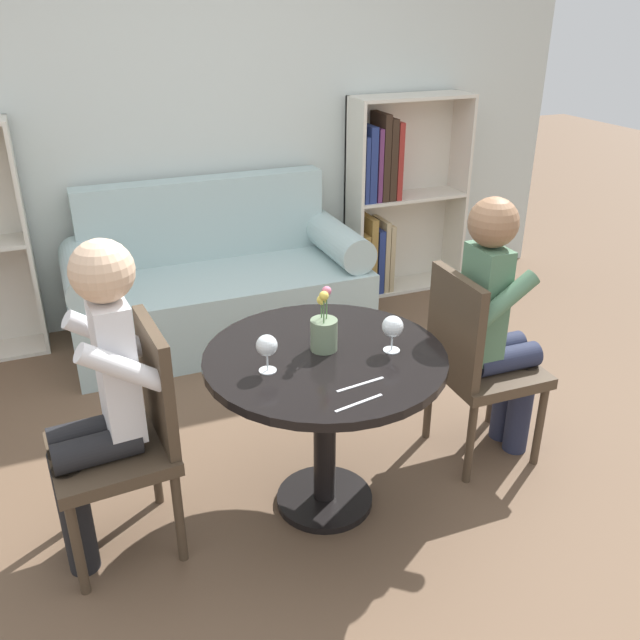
# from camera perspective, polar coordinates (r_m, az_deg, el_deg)

# --- Properties ---
(ground_plane) EXTENTS (16.00, 16.00, 0.00)m
(ground_plane) POSITION_cam_1_polar(r_m,az_deg,el_deg) (2.95, 0.38, -15.00)
(ground_plane) COLOR brown
(back_wall) EXTENTS (5.20, 0.05, 2.70)m
(back_wall) POSITION_cam_1_polar(r_m,az_deg,el_deg) (4.33, -10.99, 17.63)
(back_wall) COLOR silver
(back_wall) RESTS_ON ground_plane
(round_table) EXTENTS (0.92, 0.92, 0.70)m
(round_table) POSITION_cam_1_polar(r_m,az_deg,el_deg) (2.62, 0.41, -5.63)
(round_table) COLOR black
(round_table) RESTS_ON ground_plane
(couch) EXTENTS (1.75, 0.80, 0.92)m
(couch) POSITION_cam_1_polar(r_m,az_deg,el_deg) (4.20, -8.60, 2.78)
(couch) COLOR #A8C1C1
(couch) RESTS_ON ground_plane
(bookshelf_right) EXTENTS (0.83, 0.28, 1.34)m
(bookshelf_right) POSITION_cam_1_polar(r_m,az_deg,el_deg) (4.76, 5.90, 10.02)
(bookshelf_right) COLOR silver
(bookshelf_right) RESTS_ON ground_plane
(chair_left) EXTENTS (0.45, 0.45, 0.90)m
(chair_left) POSITION_cam_1_polar(r_m,az_deg,el_deg) (2.57, -15.74, -9.08)
(chair_left) COLOR #473828
(chair_left) RESTS_ON ground_plane
(chair_right) EXTENTS (0.43, 0.43, 0.90)m
(chair_right) POSITION_cam_1_polar(r_m,az_deg,el_deg) (3.02, 12.92, -3.24)
(chair_right) COLOR #473828
(chair_right) RESTS_ON ground_plane
(person_left) EXTENTS (0.43, 0.36, 1.23)m
(person_left) POSITION_cam_1_polar(r_m,az_deg,el_deg) (2.47, -18.17, -6.29)
(person_left) COLOR black
(person_left) RESTS_ON ground_plane
(person_right) EXTENTS (0.42, 0.34, 1.21)m
(person_right) POSITION_cam_1_polar(r_m,az_deg,el_deg) (2.99, 14.66, -0.33)
(person_right) COLOR #282D47
(person_right) RESTS_ON ground_plane
(wine_glass_left) EXTENTS (0.08, 0.08, 0.14)m
(wine_glass_left) POSITION_cam_1_polar(r_m,az_deg,el_deg) (2.39, -4.50, -2.26)
(wine_glass_left) COLOR white
(wine_glass_left) RESTS_ON round_table
(wine_glass_right) EXTENTS (0.08, 0.08, 0.14)m
(wine_glass_right) POSITION_cam_1_polar(r_m,az_deg,el_deg) (2.54, 6.13, -0.64)
(wine_glass_right) COLOR white
(wine_glass_right) RESTS_ON round_table
(flower_vase) EXTENTS (0.10, 0.10, 0.25)m
(flower_vase) POSITION_cam_1_polar(r_m,az_deg,el_deg) (2.54, 0.34, -0.92)
(flower_vase) COLOR gray
(flower_vase) RESTS_ON round_table
(knife_left_setting) EXTENTS (0.19, 0.05, 0.00)m
(knife_left_setting) POSITION_cam_1_polar(r_m,az_deg,el_deg) (2.25, 3.29, -6.99)
(knife_left_setting) COLOR silver
(knife_left_setting) RESTS_ON round_table
(fork_left_setting) EXTENTS (0.19, 0.04, 0.00)m
(fork_left_setting) POSITION_cam_1_polar(r_m,az_deg,el_deg) (2.36, 3.43, -5.44)
(fork_left_setting) COLOR silver
(fork_left_setting) RESTS_ON round_table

